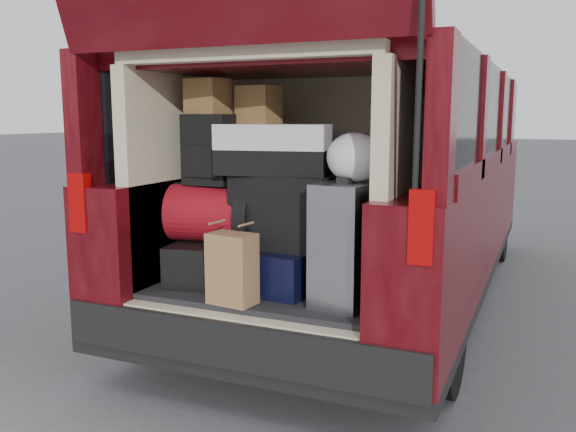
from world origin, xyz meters
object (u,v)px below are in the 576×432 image
at_px(navy_hardshell, 283,267).
at_px(backpack, 209,150).
at_px(black_hardshell, 216,260).
at_px(kraft_bag, 232,269).
at_px(red_duffel, 214,213).
at_px(twotone_duffel, 275,149).
at_px(silver_roller, 350,243).
at_px(black_soft_case, 287,211).

height_order(navy_hardshell, backpack, backpack).
relative_size(black_hardshell, kraft_bag, 1.60).
distance_m(navy_hardshell, red_duffel, 0.48).
height_order(kraft_bag, red_duffel, red_duffel).
bearing_deg(twotone_duffel, black_hardshell, 171.56).
xyz_separation_m(silver_roller, black_soft_case, (-0.39, 0.13, 0.12)).
relative_size(black_hardshell, red_duffel, 1.16).
bearing_deg(backpack, kraft_bag, -45.49).
height_order(black_hardshell, black_soft_case, black_soft_case).
height_order(red_duffel, twotone_duffel, twotone_duffel).
xyz_separation_m(kraft_bag, red_duffel, (-0.29, 0.33, 0.20)).
relative_size(silver_roller, backpack, 1.56).
height_order(silver_roller, backpack, backpack).
relative_size(black_hardshell, backpack, 1.46).
distance_m(kraft_bag, backpack, 0.72).
distance_m(navy_hardshell, silver_roller, 0.47).
distance_m(navy_hardshell, backpack, 0.75).
bearing_deg(black_soft_case, black_hardshell, -176.18).
bearing_deg(black_soft_case, backpack, -173.99).
relative_size(black_hardshell, twotone_duffel, 0.96).
height_order(black_hardshell, red_duffel, red_duffel).
relative_size(black_hardshell, navy_hardshell, 1.09).
xyz_separation_m(black_soft_case, twotone_duffel, (-0.06, -0.01, 0.32)).
height_order(kraft_bag, backpack, backpack).
distance_m(black_soft_case, backpack, 0.54).
bearing_deg(black_hardshell, red_duffel, -73.52).
distance_m(black_soft_case, twotone_duffel, 0.33).
relative_size(silver_roller, kraft_bag, 1.71).
distance_m(red_duffel, twotone_duffel, 0.50).
xyz_separation_m(navy_hardshell, kraft_bag, (-0.11, -0.36, 0.06)).
relative_size(black_hardshell, black_soft_case, 1.04).
relative_size(navy_hardshell, twotone_duffel, 0.88).
distance_m(backpack, twotone_duffel, 0.38).
distance_m(kraft_bag, black_soft_case, 0.45).
relative_size(red_duffel, twotone_duffel, 0.83).
height_order(silver_roller, twotone_duffel, twotone_duffel).
bearing_deg(black_hardshell, navy_hardshell, -8.50).
height_order(kraft_bag, black_soft_case, black_soft_case).
relative_size(red_duffel, backpack, 1.26).
relative_size(navy_hardshell, red_duffel, 1.06).
xyz_separation_m(black_hardshell, red_duffel, (0.01, -0.02, 0.27)).
bearing_deg(navy_hardshell, kraft_bag, -100.49).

